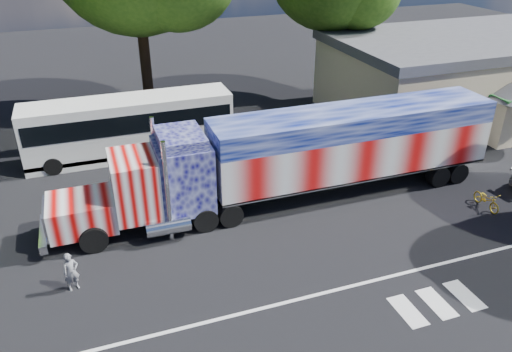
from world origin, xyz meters
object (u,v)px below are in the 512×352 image
object	(u,v)px
coach_bus	(130,126)
woman	(71,272)
semi_truck	(302,155)
bicycle	(487,200)

from	to	relation	value
coach_bus	woman	bearing A→B (deg)	-107.68
semi_truck	coach_bus	xyz separation A→B (m)	(-6.95, 7.78, -0.62)
woman	bicycle	size ratio (longest dim) A/B	0.93
coach_bus	bicycle	xyz separation A→B (m)	(14.74, -11.45, -1.27)
semi_truck	woman	bearing A→B (deg)	-162.81
coach_bus	bicycle	size ratio (longest dim) A/B	6.88
semi_truck	coach_bus	distance (m)	10.45
bicycle	woman	bearing A→B (deg)	-179.48
semi_truck	woman	size ratio (longest dim) A/B	13.89
coach_bus	semi_truck	bearing A→B (deg)	-48.20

